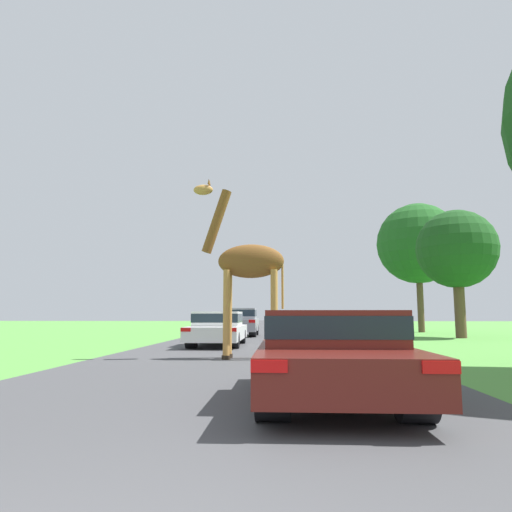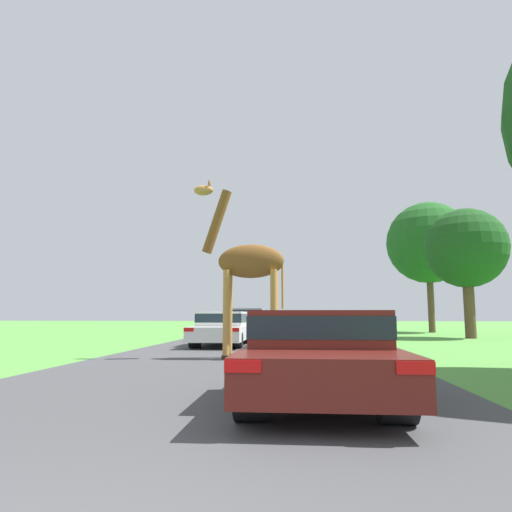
{
  "view_description": "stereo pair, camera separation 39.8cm",
  "coord_description": "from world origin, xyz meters",
  "px_view_note": "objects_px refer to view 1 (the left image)",
  "views": [
    {
      "loc": [
        1.02,
        -1.37,
        1.2
      ],
      "look_at": [
        0.33,
        11.25,
        2.82
      ],
      "focal_mm": 32.0,
      "sensor_mm": 36.0,
      "label": 1
    },
    {
      "loc": [
        1.42,
        -1.34,
        1.2
      ],
      "look_at": [
        0.33,
        11.25,
        2.82
      ],
      "focal_mm": 32.0,
      "sensor_mm": 36.0,
      "label": 2
    }
  ],
  "objects_px": {
    "car_lead_maroon": "(331,351)",
    "car_far_ahead": "(320,326)",
    "car_queue_left": "(240,321)",
    "tree_right_cluster": "(457,250)",
    "tree_centre_back": "(418,244)",
    "car_queue_right": "(218,327)",
    "giraffe_near_road": "(247,268)"
  },
  "relations": [
    {
      "from": "car_lead_maroon",
      "to": "car_queue_right",
      "type": "height_order",
      "value": "car_queue_right"
    },
    {
      "from": "giraffe_near_road",
      "to": "car_queue_left",
      "type": "height_order",
      "value": "giraffe_near_road"
    },
    {
      "from": "giraffe_near_road",
      "to": "car_queue_right",
      "type": "xyz_separation_m",
      "value": [
        -1.49,
        5.08,
        -1.78
      ]
    },
    {
      "from": "car_lead_maroon",
      "to": "car_queue_left",
      "type": "height_order",
      "value": "car_queue_left"
    },
    {
      "from": "car_lead_maroon",
      "to": "tree_right_cluster",
      "type": "relative_size",
      "value": 0.64
    },
    {
      "from": "car_far_ahead",
      "to": "tree_right_cluster",
      "type": "relative_size",
      "value": 0.63
    },
    {
      "from": "car_queue_left",
      "to": "tree_right_cluster",
      "type": "relative_size",
      "value": 0.6
    },
    {
      "from": "car_lead_maroon",
      "to": "car_queue_left",
      "type": "bearing_deg",
      "value": 98.9
    },
    {
      "from": "car_lead_maroon",
      "to": "car_far_ahead",
      "type": "bearing_deg",
      "value": 85.71
    },
    {
      "from": "giraffe_near_road",
      "to": "tree_centre_back",
      "type": "relative_size",
      "value": 0.57
    },
    {
      "from": "tree_centre_back",
      "to": "tree_right_cluster",
      "type": "height_order",
      "value": "tree_centre_back"
    },
    {
      "from": "car_lead_maroon",
      "to": "car_far_ahead",
      "type": "xyz_separation_m",
      "value": [
        1.08,
        14.47,
        -0.03
      ]
    },
    {
      "from": "car_lead_maroon",
      "to": "car_queue_right",
      "type": "relative_size",
      "value": 0.91
    },
    {
      "from": "car_queue_left",
      "to": "tree_right_cluster",
      "type": "xyz_separation_m",
      "value": [
        11.43,
        -1.53,
        3.73
      ]
    },
    {
      "from": "car_queue_right",
      "to": "car_far_ahead",
      "type": "relative_size",
      "value": 1.13
    },
    {
      "from": "car_queue_left",
      "to": "tree_right_cluster",
      "type": "bearing_deg",
      "value": -7.63
    },
    {
      "from": "tree_centre_back",
      "to": "car_queue_left",
      "type": "bearing_deg",
      "value": -152.87
    },
    {
      "from": "car_queue_left",
      "to": "giraffe_near_road",
      "type": "bearing_deg",
      "value": -84.19
    },
    {
      "from": "car_lead_maroon",
      "to": "tree_right_cluster",
      "type": "xyz_separation_m",
      "value": [
        8.46,
        17.42,
        3.86
      ]
    },
    {
      "from": "tree_right_cluster",
      "to": "tree_centre_back",
      "type": "bearing_deg",
      "value": 87.88
    },
    {
      "from": "giraffe_near_road",
      "to": "car_far_ahead",
      "type": "height_order",
      "value": "giraffe_near_road"
    },
    {
      "from": "car_queue_right",
      "to": "car_far_ahead",
      "type": "bearing_deg",
      "value": 38.78
    },
    {
      "from": "car_queue_left",
      "to": "car_far_ahead",
      "type": "bearing_deg",
      "value": -47.91
    },
    {
      "from": "car_far_ahead",
      "to": "giraffe_near_road",
      "type": "bearing_deg",
      "value": -107.89
    },
    {
      "from": "car_lead_maroon",
      "to": "tree_centre_back",
      "type": "height_order",
      "value": "tree_centre_back"
    },
    {
      "from": "car_queue_right",
      "to": "giraffe_near_road",
      "type": "bearing_deg",
      "value": -73.7
    },
    {
      "from": "giraffe_near_road",
      "to": "car_queue_left",
      "type": "distance_m",
      "value": 13.13
    },
    {
      "from": "tree_centre_back",
      "to": "tree_right_cluster",
      "type": "relative_size",
      "value": 1.33
    },
    {
      "from": "car_queue_left",
      "to": "car_far_ahead",
      "type": "xyz_separation_m",
      "value": [
        4.05,
        -4.48,
        -0.16
      ]
    },
    {
      "from": "car_queue_right",
      "to": "car_queue_left",
      "type": "xyz_separation_m",
      "value": [
        0.17,
        7.88,
        0.11
      ]
    },
    {
      "from": "car_queue_left",
      "to": "car_queue_right",
      "type": "bearing_deg",
      "value": -91.23
    },
    {
      "from": "car_lead_maroon",
      "to": "car_far_ahead",
      "type": "distance_m",
      "value": 14.51
    }
  ]
}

